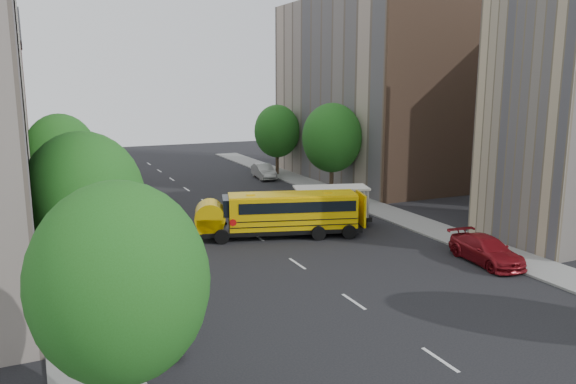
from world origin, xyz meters
TOP-DOWN VIEW (x-y plane):
  - ground at (0.00, 0.00)m, footprint 120.00×120.00m
  - sidewalk_left at (-11.50, 5.00)m, footprint 3.00×80.00m
  - sidewalk_right at (11.50, 5.00)m, footprint 3.00×80.00m
  - lane_markings at (0.00, 10.00)m, footprint 0.15×64.00m
  - building_right_far at (18.00, 20.00)m, footprint 10.00×22.00m
  - building_right_sidewall at (18.00, 9.00)m, footprint 10.10×0.30m
  - street_tree_0 at (-11.00, -14.00)m, footprint 4.80×4.80m
  - street_tree_1 at (-11.00, -4.00)m, footprint 5.12×5.12m
  - street_tree_2 at (-11.00, 14.00)m, footprint 4.99×4.99m
  - street_tree_4 at (11.00, 14.00)m, footprint 5.25×5.25m
  - street_tree_5 at (11.00, 26.00)m, footprint 4.86×4.86m
  - school_bus at (1.41, 3.52)m, footprint 10.44×5.14m
  - safari_truck at (5.40, 4.84)m, footprint 6.72×3.94m
  - parked_car_0 at (-9.06, -8.26)m, footprint 1.88×4.23m
  - parked_car_1 at (-9.60, 13.49)m, footprint 1.91×4.64m
  - parked_car_2 at (-8.80, 22.54)m, footprint 2.75×5.41m
  - parked_car_3 at (9.60, -6.21)m, footprint 2.53×5.20m
  - parked_car_5 at (8.80, 24.43)m, footprint 2.06×4.71m

SIDE VIEW (x-z plane):
  - ground at x=0.00m, z-range 0.00..0.00m
  - lane_markings at x=0.00m, z-range 0.00..0.01m
  - sidewalk_left at x=-11.50m, z-range 0.00..0.12m
  - sidewalk_right at x=11.50m, z-range 0.00..0.12m
  - parked_car_0 at x=-9.06m, z-range 0.00..1.42m
  - parked_car_3 at x=9.60m, z-range 0.00..1.46m
  - parked_car_2 at x=-8.80m, z-range 0.00..1.47m
  - parked_car_1 at x=-9.60m, z-range 0.00..1.49m
  - parked_car_5 at x=8.80m, z-range 0.00..1.51m
  - safari_truck at x=5.40m, z-range 0.08..2.80m
  - school_bus at x=1.41m, z-range 0.17..3.05m
  - street_tree_0 at x=-11.00m, z-range 0.94..8.35m
  - street_tree_5 at x=11.00m, z-range 0.95..8.46m
  - street_tree_2 at x=-11.00m, z-range 0.97..8.68m
  - street_tree_1 at x=-11.00m, z-range 1.00..8.90m
  - street_tree_4 at x=11.00m, z-range 1.02..9.13m
  - building_right_far at x=18.00m, z-range 0.00..18.00m
  - building_right_sidewall at x=18.00m, z-range 0.00..18.00m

